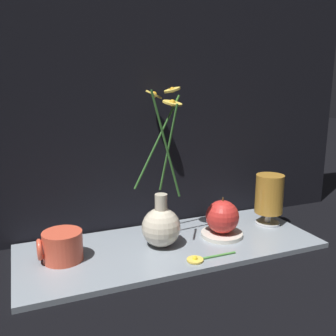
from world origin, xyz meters
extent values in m
plane|color=black|center=(0.00, 0.00, 0.00)|extent=(6.00, 6.00, 0.00)
cube|color=gray|center=(0.00, 0.00, 0.01)|extent=(0.70, 0.28, 0.01)
cube|color=black|center=(0.00, 0.15, 0.55)|extent=(1.20, 0.02, 1.10)
sphere|color=beige|center=(-0.02, 0.00, 0.06)|extent=(0.09, 0.09, 0.09)
cylinder|color=beige|center=(-0.02, 0.00, 0.11)|extent=(0.03, 0.03, 0.05)
cylinder|color=#3D7A33|center=(0.00, 0.02, 0.24)|extent=(0.03, 0.05, 0.20)
cylinder|color=#EAC64C|center=(0.02, 0.03, 0.34)|extent=(0.06, 0.06, 0.01)
sphere|color=gold|center=(0.02, 0.03, 0.34)|extent=(0.02, 0.02, 0.02)
cylinder|color=#3D7A33|center=(-0.02, -0.03, 0.25)|extent=(0.07, 0.01, 0.24)
cylinder|color=#EAC64C|center=(-0.02, -0.06, 0.37)|extent=(0.03, 0.03, 0.01)
sphere|color=gold|center=(-0.02, -0.06, 0.37)|extent=(0.01, 0.01, 0.01)
cylinder|color=#3D7A33|center=(-0.01, 0.06, 0.25)|extent=(0.11, 0.03, 0.22)
cylinder|color=#EAC64C|center=(0.00, 0.11, 0.36)|extent=(0.05, 0.05, 0.02)
sphere|color=gold|center=(0.00, 0.11, 0.36)|extent=(0.02, 0.02, 0.02)
cylinder|color=#DB5138|center=(-0.25, 0.01, 0.04)|extent=(0.08, 0.08, 0.06)
torus|color=#DB5138|center=(-0.29, 0.01, 0.04)|extent=(0.01, 0.05, 0.05)
cylinder|color=silver|center=(0.29, 0.02, 0.01)|extent=(0.06, 0.06, 0.01)
cylinder|color=silver|center=(0.29, 0.02, 0.03)|extent=(0.02, 0.02, 0.03)
cylinder|color=#B77F2D|center=(0.29, 0.02, 0.10)|extent=(0.07, 0.07, 0.10)
cylinder|color=silver|center=(0.14, -0.01, 0.02)|extent=(0.10, 0.10, 0.01)
sphere|color=red|center=(0.14, -0.01, 0.06)|extent=(0.08, 0.08, 0.08)
cylinder|color=#4C3819|center=(0.14, -0.01, 0.11)|extent=(0.00, 0.00, 0.01)
cylinder|color=#4C8E3D|center=(0.06, -0.10, 0.01)|extent=(0.10, 0.01, 0.01)
cylinder|color=#EAC64C|center=(0.01, -0.10, 0.01)|extent=(0.04, 0.04, 0.00)
sphere|color=yellow|center=(0.01, -0.10, 0.02)|extent=(0.01, 0.01, 0.01)
camera|label=1|loc=(-0.32, -0.76, 0.39)|focal=40.00mm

